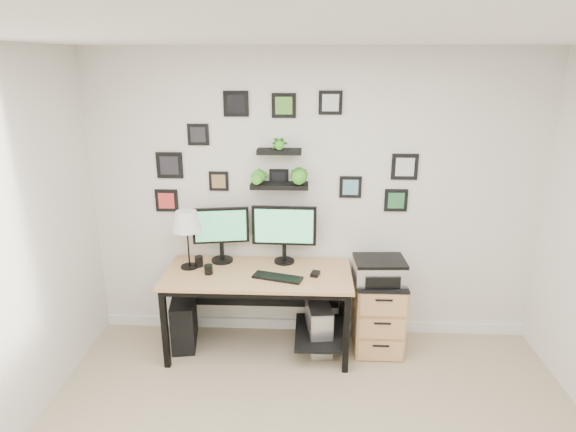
# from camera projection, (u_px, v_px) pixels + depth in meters

# --- Properties ---
(room) EXTENTS (4.00, 4.00, 4.00)m
(room) POSITION_uv_depth(u_px,v_px,m) (312.00, 324.00, 4.65)
(room) COLOR tan
(room) RESTS_ON ground
(desk) EXTENTS (1.60, 0.70, 0.75)m
(desk) POSITION_uv_depth(u_px,v_px,m) (263.00, 284.00, 4.19)
(desk) COLOR tan
(desk) RESTS_ON ground
(monitor_left) EXTENTS (0.49, 0.22, 0.51)m
(monitor_left) POSITION_uv_depth(u_px,v_px,m) (221.00, 231.00, 4.26)
(monitor_left) COLOR black
(monitor_left) RESTS_ON desk
(monitor_right) EXTENTS (0.57, 0.19, 0.53)m
(monitor_right) POSITION_uv_depth(u_px,v_px,m) (284.00, 230.00, 4.23)
(monitor_right) COLOR black
(monitor_right) RESTS_ON desk
(keyboard) EXTENTS (0.43, 0.24, 0.02)m
(keyboard) POSITION_uv_depth(u_px,v_px,m) (278.00, 277.00, 4.00)
(keyboard) COLOR black
(keyboard) RESTS_ON desk
(mouse) EXTENTS (0.09, 0.11, 0.03)m
(mouse) POSITION_uv_depth(u_px,v_px,m) (315.00, 274.00, 4.06)
(mouse) COLOR black
(mouse) RESTS_ON desk
(table_lamp) EXTENTS (0.25, 0.25, 0.52)m
(table_lamp) POSITION_uv_depth(u_px,v_px,m) (187.00, 222.00, 4.10)
(table_lamp) COLOR black
(table_lamp) RESTS_ON desk
(mug) EXTENTS (0.07, 0.07, 0.08)m
(mug) POSITION_uv_depth(u_px,v_px,m) (208.00, 269.00, 4.08)
(mug) COLOR black
(mug) RESTS_ON desk
(pen_cup) EXTENTS (0.07, 0.07, 0.09)m
(pen_cup) POSITION_uv_depth(u_px,v_px,m) (199.00, 261.00, 4.23)
(pen_cup) COLOR black
(pen_cup) RESTS_ON desk
(pc_tower_black) EXTENTS (0.27, 0.48, 0.45)m
(pc_tower_black) POSITION_uv_depth(u_px,v_px,m) (184.00, 321.00, 4.37)
(pc_tower_black) COLOR black
(pc_tower_black) RESTS_ON ground
(pc_tower_grey) EXTENTS (0.25, 0.46, 0.44)m
(pc_tower_grey) POSITION_uv_depth(u_px,v_px,m) (319.00, 326.00, 4.31)
(pc_tower_grey) COLOR gray
(pc_tower_grey) RESTS_ON ground
(file_cabinet) EXTENTS (0.43, 0.53, 0.67)m
(file_cabinet) POSITION_uv_depth(u_px,v_px,m) (378.00, 313.00, 4.29)
(file_cabinet) COLOR tan
(file_cabinet) RESTS_ON ground
(printer) EXTENTS (0.44, 0.37, 0.19)m
(printer) POSITION_uv_depth(u_px,v_px,m) (379.00, 270.00, 4.13)
(printer) COLOR silver
(printer) RESTS_ON file_cabinet
(wall_decor) EXTENTS (2.32, 0.18, 1.07)m
(wall_decor) POSITION_uv_depth(u_px,v_px,m) (279.00, 162.00, 4.12)
(wall_decor) COLOR black
(wall_decor) RESTS_ON ground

